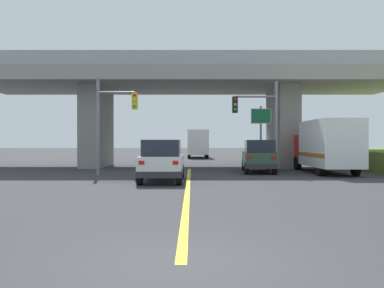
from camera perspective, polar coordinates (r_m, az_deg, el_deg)
name	(u,v)px	position (r m, az deg, el deg)	size (l,w,h in m)	color
ground	(191,167)	(31.22, -0.13, -3.16)	(160.00, 160.00, 0.00)	#353538
overpass_bridge	(191,92)	(31.37, -0.13, 7.18)	(31.81, 9.03, 7.87)	gray
lane_divider_stripe	(189,187)	(17.71, -0.38, -5.93)	(0.20, 22.18, 0.01)	yellow
suv_lead	(164,160)	(19.97, -3.95, -2.30)	(2.02, 4.70, 2.02)	silver
suv_crossing	(260,156)	(25.90, 9.38, -1.67)	(2.19, 4.68, 2.02)	#2D4C33
box_truck	(328,146)	(26.36, 18.31, -0.22)	(2.33, 7.32, 3.19)	red
traffic_signal_nearside	(263,117)	(24.67, 9.79, 3.68)	(2.69, 0.36, 5.48)	slate
traffic_signal_farside	(113,115)	(23.81, -10.96, 3.94)	(2.34, 0.36, 5.57)	slate
highway_sign	(262,124)	(28.64, 9.74, 2.79)	(1.39, 0.17, 4.34)	slate
semi_truck_distant	(199,143)	(47.34, 1.01, 0.09)	(2.33, 7.17, 3.17)	silver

